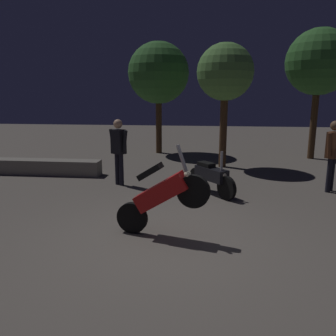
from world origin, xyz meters
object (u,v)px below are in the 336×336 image
object	(u,v)px
motorcycle_red_foreground	(161,195)
person_rider_beside	(333,150)
person_bystander_far	(119,146)
motorcycle_black_parked_left	(211,177)

from	to	relation	value
motorcycle_red_foreground	person_rider_beside	world-z (taller)	person_rider_beside
person_rider_beside	motorcycle_red_foreground	bearing A→B (deg)	80.78
motorcycle_red_foreground	person_bystander_far	bearing A→B (deg)	126.31
person_rider_beside	person_bystander_far	xyz separation A→B (m)	(-5.41, 0.05, -0.01)
motorcycle_black_parked_left	person_bystander_far	xyz separation A→B (m)	(-2.44, 0.59, 0.62)
motorcycle_red_foreground	person_rider_beside	bearing A→B (deg)	50.61
motorcycle_black_parked_left	person_rider_beside	bearing A→B (deg)	60.67
person_rider_beside	person_bystander_far	distance (m)	5.41
person_bystander_far	person_rider_beside	bearing A→B (deg)	-57.81
motorcycle_red_foreground	person_rider_beside	xyz separation A→B (m)	(3.85, 3.21, 0.33)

